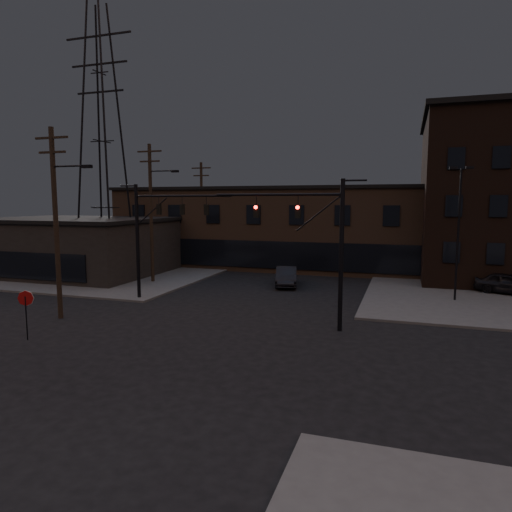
{
  "coord_description": "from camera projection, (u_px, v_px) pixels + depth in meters",
  "views": [
    {
      "loc": [
        9.67,
        -19.31,
        6.83
      ],
      "look_at": [
        0.95,
        7.1,
        3.5
      ],
      "focal_mm": 32.0,
      "sensor_mm": 36.0,
      "label": 1
    }
  ],
  "objects": [
    {
      "name": "traffic_signal_near",
      "position": [
        320.0,
        238.0,
        24.02
      ],
      "size": [
        7.12,
        0.24,
        8.0
      ],
      "color": "black",
      "rests_on": "ground"
    },
    {
      "name": "stop_sign",
      "position": [
        26.0,
        303.0,
        22.43
      ],
      "size": [
        0.72,
        0.33,
        2.48
      ],
      "color": "black",
      "rests_on": "ground"
    },
    {
      "name": "utility_pole_mid",
      "position": [
        152.0,
        210.0,
        37.75
      ],
      "size": [
        3.7,
        0.28,
        11.5
      ],
      "color": "black",
      "rests_on": "ground"
    },
    {
      "name": "traffic_signal_far",
      "position": [
        153.0,
        228.0,
        31.07
      ],
      "size": [
        7.12,
        0.24,
        8.0
      ],
      "color": "black",
      "rests_on": "ground"
    },
    {
      "name": "utility_pole_far",
      "position": [
        202.0,
        211.0,
        49.44
      ],
      "size": [
        2.2,
        0.28,
        11.0
      ],
      "color": "black",
      "rests_on": "ground"
    },
    {
      "name": "sidewalk_nw",
      "position": [
        99.0,
        264.0,
        49.62
      ],
      "size": [
        30.0,
        30.0,
        0.15
      ],
      "primitive_type": "cube",
      "color": "#474744",
      "rests_on": "ground"
    },
    {
      "name": "building_row",
      "position": [
        310.0,
        229.0,
        47.96
      ],
      "size": [
        40.0,
        12.0,
        8.0
      ],
      "primitive_type": "cube",
      "color": "brown",
      "rests_on": "ground"
    },
    {
      "name": "car_crossing",
      "position": [
        286.0,
        276.0,
        37.09
      ],
      "size": [
        2.69,
        4.97,
        1.55
      ],
      "primitive_type": "imported",
      "rotation": [
        0.0,
        0.0,
        0.23
      ],
      "color": "black",
      "rests_on": "ground"
    },
    {
      "name": "parked_car_lot_a",
      "position": [
        509.0,
        283.0,
        33.1
      ],
      "size": [
        4.86,
        3.41,
        1.54
      ],
      "primitive_type": "imported",
      "rotation": [
        0.0,
        0.0,
        1.17
      ],
      "color": "black",
      "rests_on": "sidewalk_ne"
    },
    {
      "name": "building_left",
      "position": [
        75.0,
        248.0,
        43.05
      ],
      "size": [
        16.0,
        12.0,
        5.0
      ],
      "primitive_type": "cube",
      "color": "black",
      "rests_on": "ground"
    },
    {
      "name": "transmission_tower",
      "position": [
        102.0,
        141.0,
        43.12
      ],
      "size": [
        7.0,
        7.0,
        25.0
      ],
      "primitive_type": null,
      "color": "black",
      "rests_on": "ground"
    },
    {
      "name": "lot_light_a",
      "position": [
        459.0,
        221.0,
        30.53
      ],
      "size": [
        1.5,
        0.28,
        9.14
      ],
      "color": "black",
      "rests_on": "ground"
    },
    {
      "name": "ground",
      "position": [
        191.0,
        344.0,
        22.03
      ],
      "size": [
        140.0,
        140.0,
        0.0
      ],
      "primitive_type": "plane",
      "color": "black",
      "rests_on": "ground"
    },
    {
      "name": "utility_pole_near",
      "position": [
        57.0,
        218.0,
        26.16
      ],
      "size": [
        3.7,
        0.28,
        11.0
      ],
      "color": "black",
      "rests_on": "ground"
    }
  ]
}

